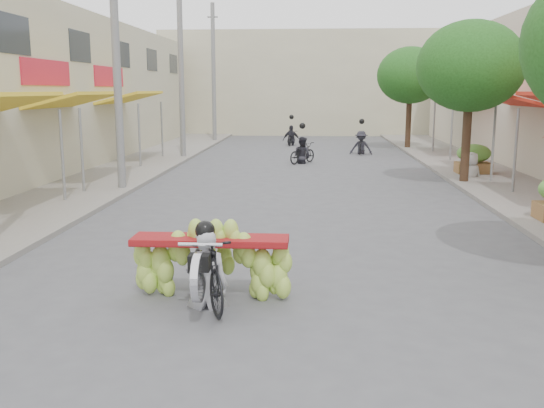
% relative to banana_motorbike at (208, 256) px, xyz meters
% --- Properties ---
extents(ground, '(120.00, 120.00, 0.00)m').
position_rel_banana_motorbike_xyz_m(ground, '(1.08, -2.33, -0.71)').
color(ground, '#515156').
rests_on(ground, ground).
extents(sidewalk_left, '(4.00, 60.00, 0.12)m').
position_rel_banana_motorbike_xyz_m(sidewalk_left, '(-5.92, 12.67, -0.65)').
color(sidewalk_left, gray).
rests_on(sidewalk_left, ground).
extents(sidewalk_right, '(4.00, 60.00, 0.12)m').
position_rel_banana_motorbike_xyz_m(sidewalk_right, '(8.08, 12.67, -0.65)').
color(sidewalk_right, gray).
rests_on(sidewalk_right, ground).
extents(far_building, '(20.00, 6.00, 7.00)m').
position_rel_banana_motorbike_xyz_m(far_building, '(1.08, 35.67, 2.79)').
color(far_building, '#BAB393').
rests_on(far_building, ground).
extents(utility_pole_mid, '(0.60, 0.24, 8.00)m').
position_rel_banana_motorbike_xyz_m(utility_pole_mid, '(-4.32, 9.67, 3.32)').
color(utility_pole_mid, slate).
rests_on(utility_pole_mid, ground).
extents(utility_pole_far, '(0.60, 0.24, 8.00)m').
position_rel_banana_motorbike_xyz_m(utility_pole_far, '(-4.32, 18.67, 3.32)').
color(utility_pole_far, slate).
rests_on(utility_pole_far, ground).
extents(utility_pole_back, '(0.60, 0.24, 8.00)m').
position_rel_banana_motorbike_xyz_m(utility_pole_back, '(-4.32, 27.67, 3.32)').
color(utility_pole_back, slate).
rests_on(utility_pole_back, ground).
extents(street_tree_mid, '(3.40, 3.40, 5.25)m').
position_rel_banana_motorbike_xyz_m(street_tree_mid, '(6.48, 11.67, 3.08)').
color(street_tree_mid, '#3A2719').
rests_on(street_tree_mid, ground).
extents(street_tree_far, '(3.40, 3.40, 5.25)m').
position_rel_banana_motorbike_xyz_m(street_tree_far, '(6.48, 23.67, 3.08)').
color(street_tree_far, '#3A2719').
rests_on(street_tree_far, ground).
extents(produce_crate_far, '(1.20, 0.88, 1.16)m').
position_rel_banana_motorbike_xyz_m(produce_crate_far, '(7.28, 13.67, 0.01)').
color(produce_crate_far, brown).
rests_on(produce_crate_far, ground).
extents(banana_motorbike, '(2.30, 1.93, 2.12)m').
position_rel_banana_motorbike_xyz_m(banana_motorbike, '(0.00, 0.00, 0.00)').
color(banana_motorbike, black).
rests_on(banana_motorbike, ground).
extents(pedestrian, '(0.95, 0.73, 1.69)m').
position_rel_banana_motorbike_xyz_m(pedestrian, '(6.97, 12.75, 0.26)').
color(pedestrian, silver).
rests_on(pedestrian, ground).
extents(bg_motorbike_a, '(1.37, 1.61, 1.95)m').
position_rel_banana_motorbike_xyz_m(bg_motorbike_a, '(1.08, 17.19, 0.05)').
color(bg_motorbike_a, black).
rests_on(bg_motorbike_a, ground).
extents(bg_motorbike_b, '(1.14, 1.59, 1.95)m').
position_rel_banana_motorbike_xyz_m(bg_motorbike_b, '(3.86, 21.04, 0.17)').
color(bg_motorbike_b, black).
rests_on(bg_motorbike_b, ground).
extents(bg_motorbike_c, '(1.04, 1.48, 1.95)m').
position_rel_banana_motorbike_xyz_m(bg_motorbike_c, '(0.34, 25.57, 0.13)').
color(bg_motorbike_c, black).
rests_on(bg_motorbike_c, ground).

